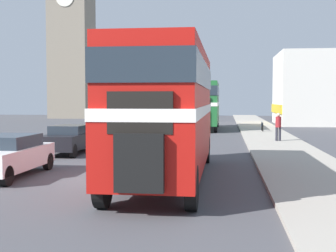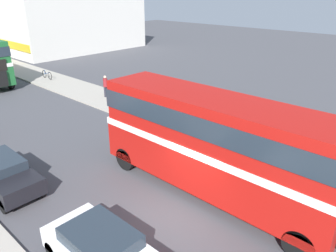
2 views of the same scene
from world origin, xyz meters
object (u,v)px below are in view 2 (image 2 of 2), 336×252
at_px(pedestrian_walking, 106,85).
at_px(car_parked_mid, 2,173).
at_px(bicycle_on_pavement, 47,75).
at_px(car_parked_near, 104,252).
at_px(double_decker_bus, 213,139).

bearing_deg(pedestrian_walking, car_parked_mid, -147.43).
bearing_deg(bicycle_on_pavement, car_parked_mid, -123.97).
distance_m(car_parked_mid, bicycle_on_pavement, 18.76).
distance_m(car_parked_near, car_parked_mid, 6.93).
relative_size(double_decker_bus, car_parked_near, 2.46).
height_order(double_decker_bus, pedestrian_walking, double_decker_bus).
bearing_deg(car_parked_near, bicycle_on_pavement, 65.29).
height_order(double_decker_bus, bicycle_on_pavement, double_decker_bus).
distance_m(pedestrian_walking, bicycle_on_pavement, 8.70).
bearing_deg(car_parked_near, car_parked_mid, 91.12).
bearing_deg(double_decker_bus, car_parked_mid, 129.81).
xyz_separation_m(pedestrian_walking, bicycle_on_pavement, (-0.29, 8.68, -0.60)).
distance_m(car_parked_near, bicycle_on_pavement, 24.75).
distance_m(double_decker_bus, pedestrian_walking, 14.68).
relative_size(car_parked_mid, bicycle_on_pavement, 2.48).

